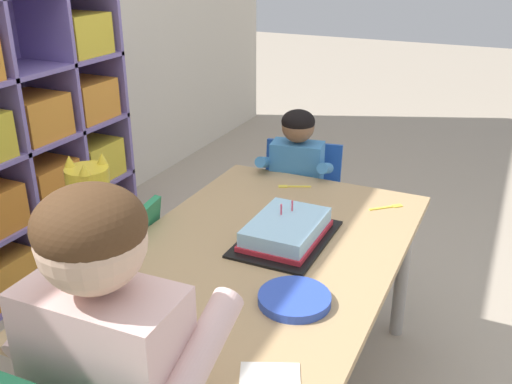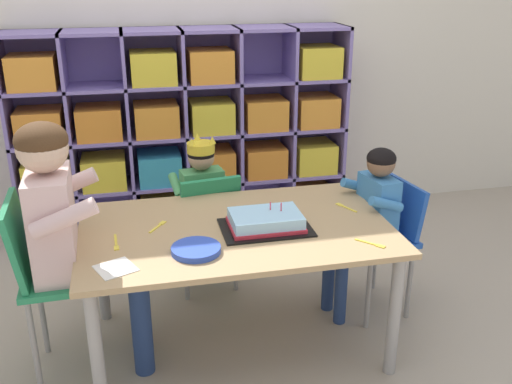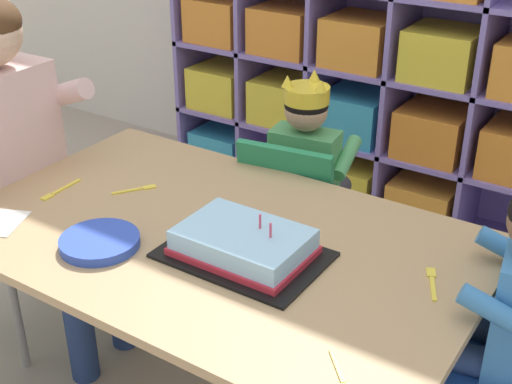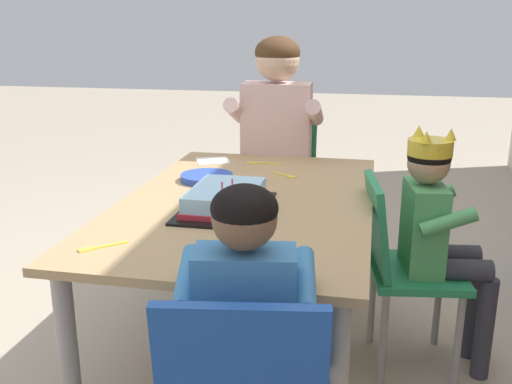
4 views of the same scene
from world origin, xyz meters
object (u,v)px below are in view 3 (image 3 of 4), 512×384
at_px(activity_table, 215,257).
at_px(classroom_chair_blue, 295,214).
at_px(fork_beside_plate_stack, 137,189).
at_px(classroom_chair_adult_side, 4,192).
at_px(guest_at_table_side, 497,310).
at_px(fork_by_napkin, 432,282).
at_px(birthday_cake_on_tray, 243,245).
at_px(paper_plate_stack, 100,242).
at_px(fork_near_cake_tray, 341,376).
at_px(fork_scattered_mid_table, 59,191).
at_px(child_with_crown, 309,165).
at_px(adult_helper_seated, 21,143).

relative_size(activity_table, classroom_chair_blue, 1.98).
bearing_deg(fork_beside_plate_stack, classroom_chair_adult_side, -43.03).
xyz_separation_m(guest_at_table_side, fork_by_napkin, (-0.14, -0.05, 0.05)).
bearing_deg(classroom_chair_blue, fork_beside_plate_stack, 50.47).
relative_size(classroom_chair_blue, birthday_cake_on_tray, 1.76).
bearing_deg(classroom_chair_adult_side, fork_by_napkin, -86.24).
relative_size(guest_at_table_side, paper_plate_stack, 4.36).
xyz_separation_m(fork_by_napkin, fork_near_cake_tray, (-0.03, -0.38, 0.00)).
distance_m(classroom_chair_adult_side, fork_beside_plate_stack, 0.48).
distance_m(classroom_chair_adult_side, fork_scattered_mid_table, 0.30).
height_order(paper_plate_stack, fork_by_napkin, paper_plate_stack).
distance_m(classroom_chair_blue, fork_near_cake_tray, 0.98).
distance_m(guest_at_table_side, fork_by_napkin, 0.15).
height_order(fork_scattered_mid_table, fork_by_napkin, same).
bearing_deg(child_with_crown, fork_near_cake_tray, 114.26).
height_order(child_with_crown, classroom_chair_adult_side, child_with_crown).
relative_size(classroom_chair_adult_side, adult_helper_seated, 0.73).
distance_m(guest_at_table_side, fork_beside_plate_stack, 0.98).
relative_size(activity_table, guest_at_table_side, 1.56).
bearing_deg(fork_by_napkin, fork_scattered_mid_table, -106.12).
height_order(birthday_cake_on_tray, fork_beside_plate_stack, birthday_cake_on_tray).
height_order(child_with_crown, fork_beside_plate_stack, child_with_crown).
height_order(fork_scattered_mid_table, fork_near_cake_tray, same).
xyz_separation_m(classroom_chair_adult_side, fork_scattered_mid_table, (0.28, -0.02, 0.09)).
bearing_deg(fork_near_cake_tray, guest_at_table_side, -63.69).
height_order(classroom_chair_blue, guest_at_table_side, guest_at_table_side).
bearing_deg(classroom_chair_blue, guest_at_table_side, 145.21).
bearing_deg(activity_table, guest_at_table_side, 12.13).
bearing_deg(birthday_cake_on_tray, fork_by_napkin, 19.10).
bearing_deg(classroom_chair_blue, fork_near_cake_tray, 117.02).
distance_m(guest_at_table_side, fork_scattered_mid_table, 1.17).
height_order(guest_at_table_side, fork_near_cake_tray, guest_at_table_side).
xyz_separation_m(guest_at_table_side, fork_scattered_mid_table, (-1.16, -0.19, 0.05)).
bearing_deg(child_with_crown, fork_by_napkin, 131.10).
bearing_deg(adult_helper_seated, classroom_chair_adult_side, 90.00).
height_order(classroom_chair_adult_side, fork_scattered_mid_table, classroom_chair_adult_side).
xyz_separation_m(birthday_cake_on_tray, fork_scattered_mid_table, (-0.61, -0.01, -0.03)).
bearing_deg(adult_helper_seated, child_with_crown, -44.46).
relative_size(classroom_chair_adult_side, paper_plate_stack, 4.12).
distance_m(child_with_crown, adult_helper_seated, 0.88).
height_order(paper_plate_stack, fork_near_cake_tray, paper_plate_stack).
relative_size(birthday_cake_on_tray, fork_scattered_mid_table, 2.62).
bearing_deg(birthday_cake_on_tray, child_with_crown, 106.24).
distance_m(activity_table, fork_near_cake_tray, 0.57).
height_order(birthday_cake_on_tray, fork_scattered_mid_table, birthday_cake_on_tray).
relative_size(classroom_chair_adult_side, fork_beside_plate_stack, 7.18).
bearing_deg(adult_helper_seated, fork_scattered_mid_table, -100.69).
relative_size(classroom_chair_adult_side, fork_by_napkin, 6.56).
relative_size(classroom_chair_blue, guest_at_table_side, 0.79).
height_order(child_with_crown, adult_helper_seated, adult_helper_seated).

